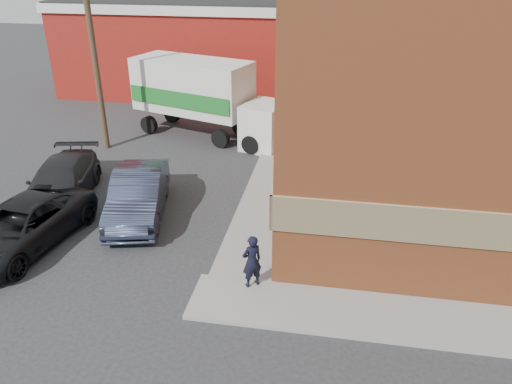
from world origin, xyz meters
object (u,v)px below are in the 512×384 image
at_px(brick_building, 493,57).
at_px(sedan, 138,194).
at_px(man, 252,261).
at_px(utility_pole, 92,43).
at_px(suv_a, 20,226).
at_px(suv_b, 61,183).
at_px(warehouse, 200,44).
at_px(box_truck, 205,94).

height_order(brick_building, sedan, brick_building).
distance_m(man, sedan, 5.74).
relative_size(utility_pole, suv_a, 1.75).
bearing_deg(sedan, brick_building, 12.45).
height_order(sedan, suv_b, sedan).
bearing_deg(man, suv_b, -64.06).
relative_size(brick_building, suv_a, 3.55).
bearing_deg(suv_b, utility_pole, 86.08).
bearing_deg(utility_pole, suv_b, -82.26).
distance_m(warehouse, man, 21.51).
height_order(warehouse, box_truck, warehouse).
relative_size(warehouse, suv_b, 3.30).
xyz_separation_m(warehouse, sedan, (2.41, -16.81, -2.03)).
distance_m(brick_building, box_truck, 12.31).
xyz_separation_m(man, suv_a, (-7.40, 0.92, -0.18)).
distance_m(utility_pole, suv_a, 9.32).
relative_size(warehouse, suv_a, 3.17).
bearing_deg(box_truck, sedan, -73.61).
bearing_deg(brick_building, warehouse, 142.80).
bearing_deg(warehouse, man, -70.94).
distance_m(warehouse, suv_a, 19.45).
bearing_deg(utility_pole, warehouse, 82.23).
distance_m(brick_building, utility_pole, 16.00).
height_order(warehouse, utility_pole, utility_pole).
height_order(brick_building, box_truck, brick_building).
relative_size(brick_building, suv_b, 3.69).
distance_m(suv_a, suv_b, 3.10).
distance_m(brick_building, warehouse, 18.30).
bearing_deg(brick_building, box_truck, 169.09).
relative_size(man, suv_b, 0.31).
bearing_deg(sedan, man, -50.08).
xyz_separation_m(sedan, box_truck, (0.27, 8.08, 1.32)).
bearing_deg(suv_a, man, 1.98).
relative_size(sedan, box_truck, 0.62).
distance_m(brick_building, suv_b, 16.64).
height_order(man, box_truck, box_truck).
bearing_deg(suv_a, warehouse, 97.85).
bearing_deg(suv_a, box_truck, 82.87).
bearing_deg(sedan, utility_pole, 110.75).
relative_size(utility_pole, suv_b, 1.82).
bearing_deg(suv_b, box_truck, 53.66).
height_order(man, sedan, man).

